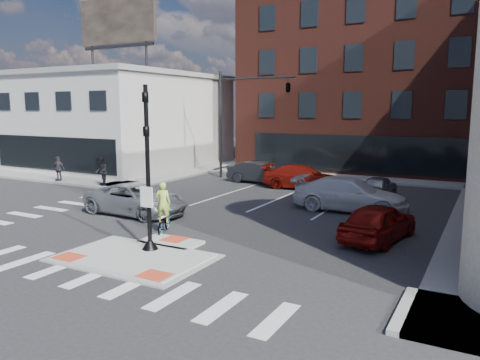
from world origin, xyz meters
The scene contains 18 objects.
ground centered at (0.00, 0.00, 0.00)m, with size 120.00×120.00×0.00m, color #28282B.
refuge_island centered at (0.00, -0.26, 0.05)m, with size 5.40×4.65×0.13m.
sidewalk_nw centered at (-16.76, 15.29, 0.08)m, with size 23.50×20.50×0.15m.
sidewalk_n centered at (3.00, 22.00, 0.07)m, with size 26.00×3.00×0.15m, color gray.
building_nw centered at (-21.98, 19.98, 4.23)m, with size 20.40×16.40×14.40m.
building_n centered at (3.00, 31.99, 7.80)m, with size 24.40×18.40×15.50m.
building_far_left centered at (-4.00, 52.00, 5.00)m, with size 10.00×12.00×10.00m, color slate.
signal_pole centered at (0.00, 0.40, 2.36)m, with size 0.60×0.60×5.98m.
mast_arm_signal centered at (-3.47, 18.00, 6.21)m, with size 6.10×2.24×8.00m.
silver_suv centered at (-4.64, 5.00, 0.76)m, with size 2.51×5.45×1.52m, color #BABDC2.
red_sedan centered at (7.07, 6.00, 0.77)m, with size 1.82×4.54×1.55m, color maroon.
white_pickup centered at (4.54, 10.93, 0.85)m, with size 2.39×5.87×1.70m, color white.
bg_car_dark centered at (-3.59, 16.83, 0.77)m, with size 1.63×4.66×1.54m, color #25262A.
bg_car_silver centered at (5.00, 15.55, 0.65)m, with size 1.53×3.81×1.30m, color #A5A7AC.
bg_car_red centered at (-0.03, 16.10, 0.77)m, with size 2.17×5.33×1.55m, color maroon.
cyclist centered at (-1.24, 2.80, 0.75)m, with size 1.26×1.85×2.21m.
pedestrian_a centered at (-12.00, 10.00, 1.12)m, with size 0.95×0.74×1.95m, color black.
pedestrian_b centered at (-16.16, 10.00, 1.02)m, with size 1.02×0.43×1.75m, color #322E38.
Camera 1 is at (10.92, -12.67, 5.29)m, focal length 35.00 mm.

